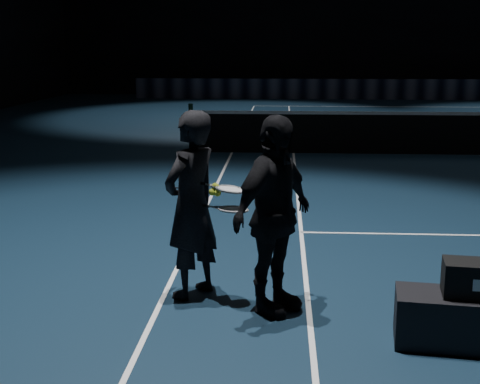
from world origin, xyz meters
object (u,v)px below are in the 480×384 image
(racket_lower, at_px, (233,209))
(racket_upper, at_px, (231,189))
(player_a, at_px, (191,205))
(player_b, at_px, (273,215))
(tennis_balls, at_px, (215,191))

(racket_lower, xyz_separation_m, racket_upper, (-0.03, 0.06, 0.17))
(player_a, bearing_deg, player_b, 99.65)
(player_b, bearing_deg, racket_upper, 96.30)
(player_a, distance_m, tennis_balls, 0.30)
(racket_upper, bearing_deg, racket_lower, -42.66)
(racket_lower, relative_size, tennis_balls, 5.67)
(player_a, relative_size, racket_upper, 2.63)
(player_a, height_order, racket_lower, player_a)
(racket_upper, bearing_deg, player_a, -178.29)
(tennis_balls, bearing_deg, racket_upper, -10.40)
(player_b, distance_m, racket_lower, 0.40)
(player_b, relative_size, tennis_balls, 14.88)
(player_b, relative_size, racket_lower, 2.63)
(player_a, height_order, player_b, same)
(racket_upper, bearing_deg, tennis_balls, -170.43)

